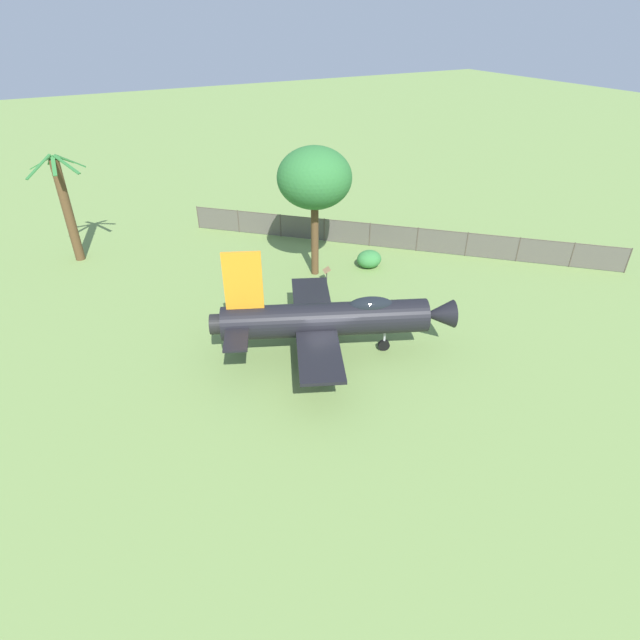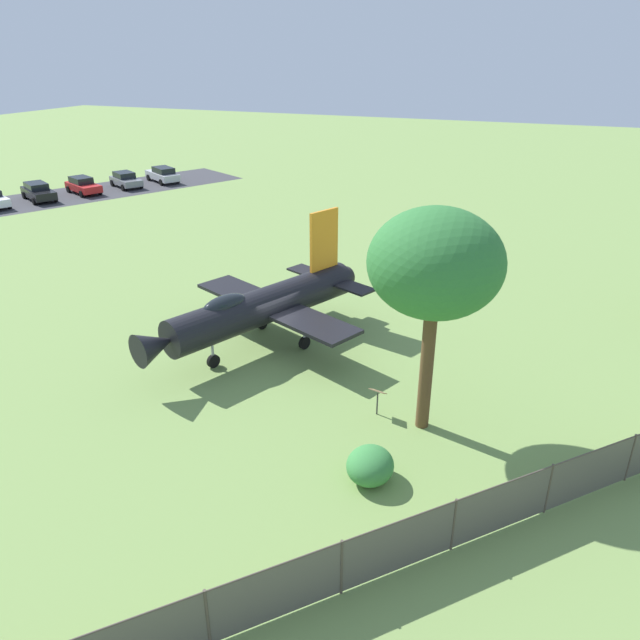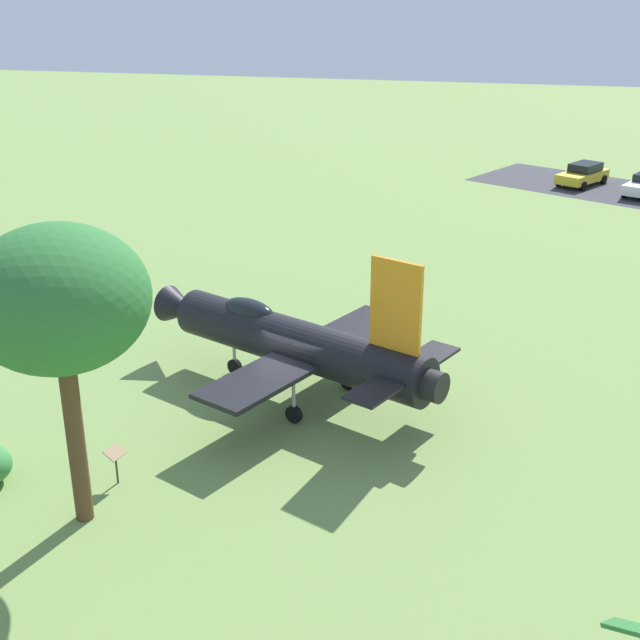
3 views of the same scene
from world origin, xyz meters
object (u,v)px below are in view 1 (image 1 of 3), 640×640
(display_jet, at_px, (332,318))
(shade_tree, at_px, (314,179))
(palm_tree, at_px, (67,209))
(shrub_near_fence, at_px, (369,259))
(info_plaque, at_px, (327,272))

(display_jet, bearing_deg, shade_tree, 91.14)
(display_jet, height_order, shade_tree, shade_tree)
(palm_tree, distance_m, shrub_near_fence, 20.39)
(display_jet, distance_m, shrub_near_fence, 10.47)
(shrub_near_fence, distance_m, info_plaque, 3.87)
(palm_tree, bearing_deg, display_jet, -60.92)
(shrub_near_fence, bearing_deg, info_plaque, -166.66)
(shade_tree, xyz_separation_m, palm_tree, (-13.50, 9.68, -2.66))
(shrub_near_fence, xyz_separation_m, info_plaque, (-3.76, -0.89, 0.27))
(display_jet, bearing_deg, shrub_near_fence, 70.05)
(display_jet, height_order, shrub_near_fence, display_jet)
(info_plaque, bearing_deg, display_jet, -116.64)
(info_plaque, bearing_deg, palm_tree, 139.52)
(display_jet, bearing_deg, palm_tree, 142.37)
(display_jet, relative_size, palm_tree, 1.61)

